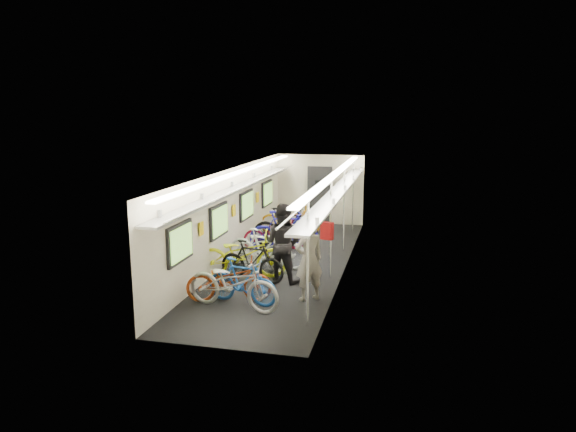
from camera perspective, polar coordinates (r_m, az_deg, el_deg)
The scene contains 15 objects.
train_car_shell at distance 13.65m, azimuth -0.88°, elevation 2.37°, with size 10.00×10.00×10.00m.
bicycle_0 at distance 10.18m, azimuth -6.11°, elevation -7.44°, with size 0.69×1.99×1.05m, color #9E9EA2.
bicycle_1 at distance 10.43m, azimuth -5.11°, elevation -7.25°, with size 0.44×1.57×0.94m, color #1C53AC.
bicycle_2 at distance 10.58m, azimuth -6.58°, elevation -7.09°, with size 0.61×1.74×0.91m, color #923310.
bicycle_3 at distance 11.73m, azimuth -4.03°, elevation -5.05°, with size 0.45×1.61×0.96m, color black.
bicycle_4 at distance 12.05m, azimuth -5.12°, elevation -4.29°, with size 0.73×2.10×1.10m, color yellow.
bicycle_5 at distance 12.54m, azimuth -2.79°, elevation -3.80°, with size 0.48×1.71×1.03m, color white.
bicycle_6 at distance 12.79m, azimuth -2.34°, elevation -3.35°, with size 0.72×2.07×1.09m, color #B7B8BC.
bicycle_7 at distance 14.17m, azimuth -0.42°, elevation -1.73°, with size 0.55×1.93×1.16m, color #1A1894.
bicycle_8 at distance 14.41m, azimuth -1.42°, elevation -1.94°, with size 0.63×1.81×0.95m, color maroon.
bicycle_9 at distance 14.75m, azimuth -0.26°, elevation -1.25°, with size 0.53×1.89×1.14m, color black.
bicycle_10 at distance 16.18m, azimuth 0.22°, elevation -0.35°, with size 0.67×1.92×1.01m, color orange.
passenger_near at distance 10.49m, azimuth 2.35°, elevation -4.87°, with size 0.63×0.41×1.72m, color gray.
passenger_mid at distance 11.62m, azimuth -0.60°, elevation -3.00°, with size 0.88×0.69×1.82m, color black.
backpack at distance 11.18m, azimuth 4.36°, elevation -1.66°, with size 0.26×0.14×0.38m, color red.
Camera 1 is at (2.87, -12.37, 3.79)m, focal length 32.00 mm.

